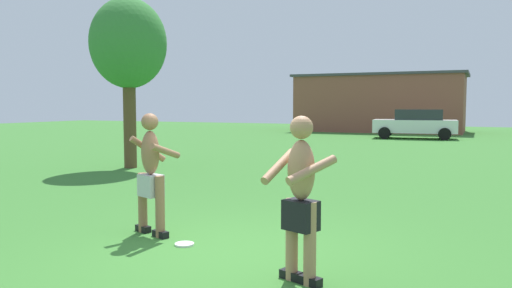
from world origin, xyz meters
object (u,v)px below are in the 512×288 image
frisbee (184,244)px  car_white_mid_lot (416,123)px  player_in_gray (151,171)px  tree_left_field (128,45)px  player_near (301,196)px

frisbee → car_white_mid_lot: size_ratio=0.06×
player_in_gray → tree_left_field: tree_left_field is taller
car_white_mid_lot → tree_left_field: (-6.05, -16.47, 2.70)m
player_near → player_in_gray: bearing=159.3°
player_in_gray → frisbee: size_ratio=6.78×
player_in_gray → car_white_mid_lot: size_ratio=0.38×
car_white_mid_lot → frisbee: bearing=-90.6°
tree_left_field → frisbee: bearing=-47.2°
player_near → frisbee: size_ratio=6.82×
player_in_gray → car_white_mid_lot: (0.97, 22.44, -0.08)m
frisbee → player_in_gray: bearing=158.4°
car_white_mid_lot → tree_left_field: bearing=-110.2°
frisbee → tree_left_field: 9.23m
player_in_gray → car_white_mid_lot: bearing=87.5°
player_near → tree_left_field: (-7.64, 6.94, 2.62)m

